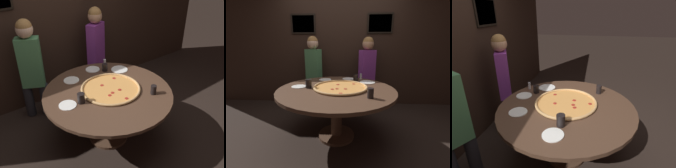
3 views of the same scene
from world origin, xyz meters
The scene contains 12 objects.
ground_plane centered at (0.00, 0.00, 0.00)m, with size 24.00×24.00×0.00m, color black.
dining_table centered at (0.00, 0.00, 0.61)m, with size 1.59×1.59×0.74m.
giant_pizza centered at (0.06, 0.02, 0.75)m, with size 0.75×0.75×0.03m.
drink_cup_far_right centered at (0.29, 0.46, 0.79)m, with size 0.08×0.08×0.10m, color black.
drink_cup_centre_back centered at (0.41, -0.37, 0.80)m, with size 0.07×0.07×0.11m, color black.
drink_cup_beside_pizza centered at (-0.38, -0.01, 0.80)m, with size 0.09×0.09×0.12m, color black.
white_plate_beside_cup centered at (-0.23, 0.50, 0.74)m, with size 0.20×0.20×0.01m, color white.
white_plate_far_back centered at (-0.54, 0.04, 0.74)m, with size 0.20×0.20×0.01m, color white.
white_plate_near_front centered at (0.47, 0.36, 0.74)m, with size 0.23×0.23×0.01m, color white.
white_plate_left_side centered at (0.16, 0.59, 0.74)m, with size 0.20×0.20×0.01m, color white.
condiment_shaker centered at (0.38, 0.59, 0.79)m, with size 0.04×0.04×0.10m.
diner_side_left centered at (0.54, 1.06, 0.84)m, with size 0.39×0.29×1.47m.
Camera 3 is at (-1.76, -0.28, 1.78)m, focal length 28.00 mm.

